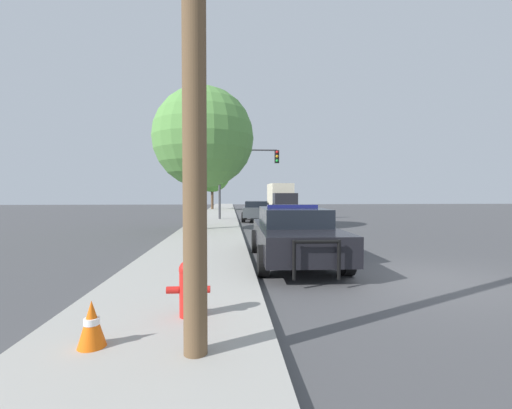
% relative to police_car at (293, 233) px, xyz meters
% --- Properties ---
extents(ground_plane, '(110.00, 110.00, 0.00)m').
position_rel_police_car_xyz_m(ground_plane, '(2.42, -2.19, -0.79)').
color(ground_plane, '#474749').
extents(sidewalk_left, '(3.00, 110.00, 0.13)m').
position_rel_police_car_xyz_m(sidewalk_left, '(-2.68, -2.19, -0.72)').
color(sidewalk_left, '#A3A099').
rests_on(sidewalk_left, ground_plane).
extents(police_car, '(2.23, 5.32, 1.55)m').
position_rel_police_car_xyz_m(police_car, '(0.00, 0.00, 0.00)').
color(police_car, black).
rests_on(police_car, ground_plane).
extents(fire_hydrant, '(0.60, 0.26, 0.79)m').
position_rel_police_car_xyz_m(fire_hydrant, '(-2.31, -4.37, -0.24)').
color(fire_hydrant, red).
rests_on(fire_hydrant, sidewalk_left).
extents(traffic_light, '(4.22, 0.35, 4.93)m').
position_rel_police_car_xyz_m(traffic_light, '(-0.70, 14.60, 2.87)').
color(traffic_light, '#424247').
rests_on(traffic_light, sidewalk_left).
extents(car_background_midblock, '(2.20, 4.64, 1.37)m').
position_rel_police_car_xyz_m(car_background_midblock, '(0.13, 14.37, -0.05)').
color(car_background_midblock, '#474C51').
rests_on(car_background_midblock, ground_plane).
extents(car_background_distant, '(1.96, 4.46, 1.45)m').
position_rel_police_car_xyz_m(car_background_distant, '(4.21, 34.02, -0.02)').
color(car_background_distant, black).
rests_on(car_background_distant, ground_plane).
extents(box_truck, '(2.68, 6.78, 3.04)m').
position_rel_police_car_xyz_m(box_truck, '(4.06, 29.08, 0.82)').
color(box_truck, black).
rests_on(box_truck, ground_plane).
extents(tree_sidewalk_far, '(4.06, 4.06, 6.02)m').
position_rel_police_car_xyz_m(tree_sidewalk_far, '(-3.71, 30.51, 3.33)').
color(tree_sidewalk_far, brown).
rests_on(tree_sidewalk_far, sidewalk_left).
extents(tree_sidewalk_near, '(4.94, 4.94, 6.97)m').
position_rel_police_car_xyz_m(tree_sidewalk_near, '(-3.00, 7.90, 3.84)').
color(tree_sidewalk_near, '#4C3823').
rests_on(tree_sidewalk_near, sidewalk_left).
extents(traffic_cone, '(0.31, 0.31, 0.52)m').
position_rel_police_car_xyz_m(traffic_cone, '(-3.27, -5.25, -0.39)').
color(traffic_cone, orange).
rests_on(traffic_cone, sidewalk_left).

